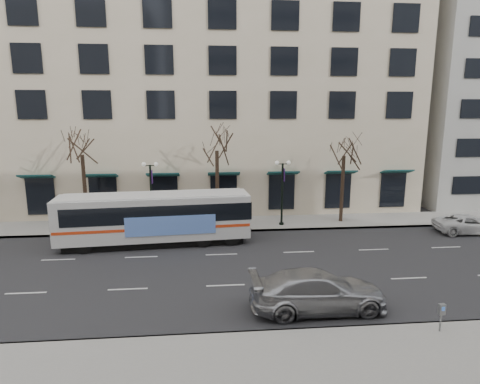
{
  "coord_description": "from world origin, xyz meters",
  "views": [
    {
      "loc": [
        -1.02,
        -21.8,
        8.95
      ],
      "look_at": [
        1.19,
        2.43,
        4.0
      ],
      "focal_mm": 30.0,
      "sensor_mm": 36.0,
      "label": 1
    }
  ],
  "objects": [
    {
      "name": "city_bus",
      "position": [
        -4.29,
        4.84,
        1.89
      ],
      "size": [
        12.94,
        3.76,
        3.46
      ],
      "rotation": [
        0.0,
        0.0,
        0.08
      ],
      "color": "silver",
      "rests_on": "ground"
    },
    {
      "name": "ground",
      "position": [
        0.0,
        0.0,
        0.0
      ],
      "size": [
        160.0,
        160.0,
        0.0
      ],
      "primitive_type": "plane",
      "color": "black",
      "rests_on": "ground"
    },
    {
      "name": "pay_station",
      "position": [
        8.42,
        -7.76,
        1.01
      ],
      "size": [
        0.27,
        0.19,
        1.19
      ],
      "rotation": [
        0.0,
        0.0,
        0.08
      ],
      "color": "slate",
      "rests_on": "sidewalk_near"
    },
    {
      "name": "lamp_post_right",
      "position": [
        5.01,
        8.2,
        2.94
      ],
      "size": [
        1.22,
        0.45,
        5.21
      ],
      "color": "black",
      "rests_on": "ground"
    },
    {
      "name": "silver_car",
      "position": [
        4.06,
        -5.23,
        0.91
      ],
      "size": [
        6.29,
        2.66,
        1.81
      ],
      "primitive_type": "imported",
      "rotation": [
        0.0,
        0.0,
        1.59
      ],
      "color": "#A3A5AA",
      "rests_on": "ground"
    },
    {
      "name": "tree_far_right",
      "position": [
        10.0,
        8.8,
        6.42
      ],
      "size": [
        3.6,
        3.6,
        8.06
      ],
      "color": "black",
      "rests_on": "ground"
    },
    {
      "name": "lamp_post_left",
      "position": [
        -4.99,
        8.2,
        2.94
      ],
      "size": [
        1.22,
        0.45,
        5.21
      ],
      "color": "black",
      "rests_on": "ground"
    },
    {
      "name": "building_hotel",
      "position": [
        -2.0,
        21.0,
        12.0
      ],
      "size": [
        40.0,
        20.0,
        24.0
      ],
      "primitive_type": "cube",
      "color": "#C0B293",
      "rests_on": "ground"
    },
    {
      "name": "tree_far_left",
      "position": [
        -10.0,
        8.8,
        6.7
      ],
      "size": [
        3.6,
        3.6,
        8.34
      ],
      "color": "black",
      "rests_on": "ground"
    },
    {
      "name": "sidewalk_far",
      "position": [
        5.0,
        9.0,
        0.07
      ],
      "size": [
        80.0,
        4.0,
        0.15
      ],
      "primitive_type": "cube",
      "color": "gray",
      "rests_on": "ground"
    },
    {
      "name": "white_pickup",
      "position": [
        18.56,
        5.23,
        0.68
      ],
      "size": [
        5.09,
        2.68,
        1.37
      ],
      "primitive_type": "imported",
      "rotation": [
        0.0,
        0.0,
        1.49
      ],
      "color": "silver",
      "rests_on": "ground"
    },
    {
      "name": "tree_far_mid",
      "position": [
        0.0,
        8.8,
        6.91
      ],
      "size": [
        3.6,
        3.6,
        8.55
      ],
      "color": "black",
      "rests_on": "ground"
    }
  ]
}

